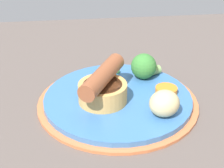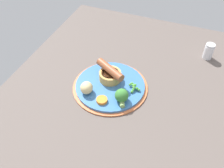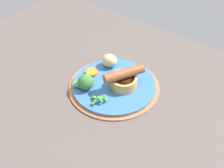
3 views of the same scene
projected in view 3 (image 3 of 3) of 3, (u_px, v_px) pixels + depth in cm
name	position (u px, v px, depth cm)	size (l,w,h in cm)	color
dining_table	(99.00, 92.00, 92.65)	(110.00, 80.00, 3.00)	#564C47
dinner_plate	(114.00, 86.00, 91.63)	(26.70, 26.70, 1.40)	#CC6B3D
sausage_pudding	(124.00, 79.00, 88.83)	(8.21, 11.85, 5.97)	tan
pea_pile	(99.00, 99.00, 84.90)	(4.46, 4.61, 1.88)	green
broccoli_floret_near	(85.00, 82.00, 88.37)	(5.85, 4.59, 4.59)	#387A33
potato_chunk_0	(110.00, 61.00, 96.19)	(4.71, 4.26, 4.14)	#CCB77F
carrot_slice_2	(92.00, 72.00, 94.26)	(3.69, 3.69, 1.05)	orange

